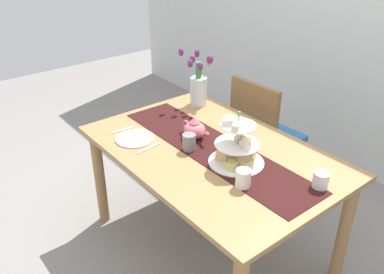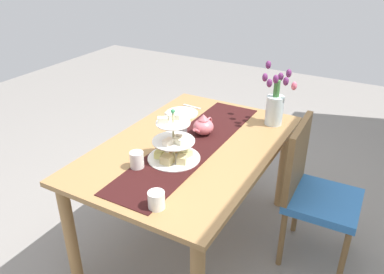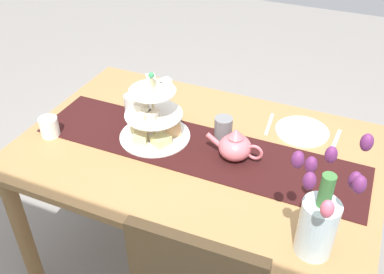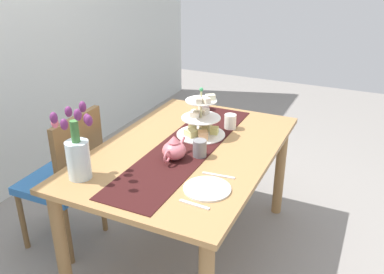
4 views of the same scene
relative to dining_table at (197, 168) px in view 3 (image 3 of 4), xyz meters
name	(u,v)px [view 3 (image 3 of 4)]	position (x,y,z in m)	size (l,w,h in m)	color
ground_plane	(196,261)	(0.00, 0.00, -0.63)	(8.00, 8.00, 0.00)	gray
dining_table	(197,168)	(0.00, 0.00, 0.00)	(1.47, 0.96, 0.73)	#A37747
table_runner	(197,149)	(0.00, 0.01, 0.11)	(1.37, 0.32, 0.00)	black
tiered_cake_stand	(154,120)	(0.20, 0.00, 0.19)	(0.30, 0.30, 0.30)	beige
teapot	(235,146)	(-0.16, 0.00, 0.16)	(0.24, 0.13, 0.14)	#D66B75
tulip_vase	(320,217)	(-0.54, 0.34, 0.25)	(0.20, 0.24, 0.41)	silver
cream_jug	(49,127)	(0.61, 0.16, 0.15)	(0.08, 0.08, 0.09)	white
dinner_plate_left	(302,131)	(-0.37, -0.29, 0.11)	(0.23, 0.23, 0.01)	white
fork_left	(336,140)	(-0.52, -0.29, 0.11)	(0.02, 0.15, 0.01)	silver
knife_left	(269,124)	(-0.23, -0.29, 0.11)	(0.01, 0.17, 0.01)	silver
mug_grey	(223,128)	(-0.07, -0.11, 0.16)	(0.08, 0.08, 0.10)	slate
mug_white_text	(133,105)	(0.37, -0.13, 0.15)	(0.08, 0.08, 0.10)	white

